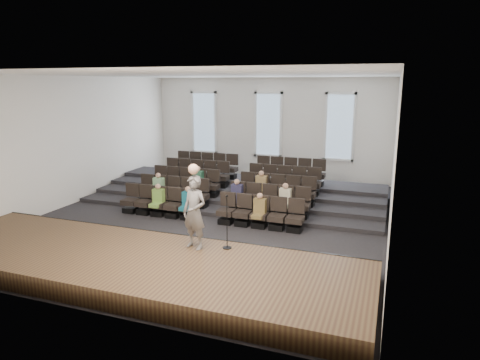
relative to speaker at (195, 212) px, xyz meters
The scene contains 14 objects.
ground 4.52m from the speaker, 106.94° to the left, with size 14.00×14.00×0.00m, color black.
ceiling 5.55m from the speaker, 106.94° to the left, with size 12.00×14.00×0.02m, color white.
wall_back 11.23m from the speaker, 96.40° to the left, with size 12.00×0.04×5.00m, color white.
wall_front 3.35m from the speaker, 113.04° to the right, with size 12.00×0.04×5.00m, color white.
wall_left 8.40m from the speaker, 150.62° to the left, with size 0.04×14.00×5.00m, color white.
wall_right 6.37m from the speaker, 40.59° to the left, with size 0.04×14.00×5.00m, color white.
stage 2.01m from the speaker, 140.99° to the right, with size 11.80×3.60×0.50m, color #4F3B21.
stage_lip 1.90m from the speaker, 148.60° to the left, with size 11.80×0.06×0.52m, color black.
risers 7.48m from the speaker, 99.74° to the left, with size 11.80×4.80×0.60m.
seating_rows 5.82m from the speaker, 102.48° to the left, with size 6.80×4.70×1.67m.
windows 11.18m from the speaker, 96.44° to the left, with size 8.44×0.10×3.24m.
audience 4.63m from the speaker, 105.77° to the left, with size 5.45×2.64×1.10m.
speaker is the anchor object (origin of this frame).
mic_stand 1.00m from the speaker, 18.15° to the left, with size 0.24×0.24×1.45m.
Camera 1 is at (5.94, -13.63, 4.73)m, focal length 32.00 mm.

